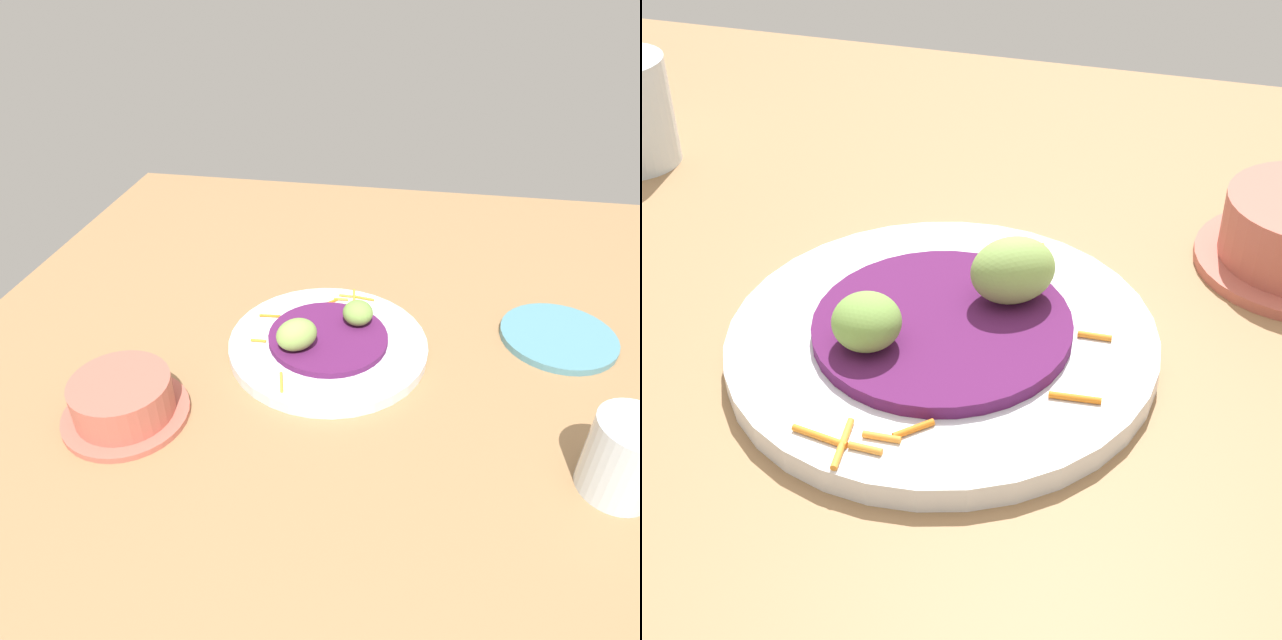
{
  "view_description": "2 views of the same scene",
  "coord_description": "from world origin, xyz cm",
  "views": [
    {
      "loc": [
        -7.51,
        66.99,
        50.78
      ],
      "look_at": [
        3.49,
        3.82,
        6.11
      ],
      "focal_mm": 32.2,
      "sensor_mm": 36.0,
      "label": 1
    },
    {
      "loc": [
        16.78,
        -40.96,
        40.12
      ],
      "look_at": [
        3.68,
        4.11,
        5.48
      ],
      "focal_mm": 54.02,
      "sensor_mm": 36.0,
      "label": 2
    }
  ],
  "objects": [
    {
      "name": "table_surface",
      "position": [
        0.0,
        0.0,
        1.0
      ],
      "size": [
        110.0,
        110.0,
        2.0
      ],
      "primitive_type": "cube",
      "color": "#936D47",
      "rests_on": "ground"
    },
    {
      "name": "guac_scoop_left",
      "position": [
        -1.41,
        1.38,
        6.24
      ],
      "size": [
        5.26,
        5.26,
        3.38
      ],
      "primitive_type": "ellipsoid",
      "rotation": [
        0.0,
        0.0,
        0.3
      ],
      "color": "#759E47",
      "rests_on": "cabbage_bed"
    },
    {
      "name": "guac_scoop_center",
      "position": [
        5.76,
        8.45,
        6.72
      ],
      "size": [
        6.87,
        6.51,
        4.34
      ],
      "primitive_type": "ellipsoid",
      "rotation": [
        0.0,
        0.0,
        2.17
      ],
      "color": "#84A851",
      "rests_on": "cabbage_bed"
    },
    {
      "name": "carrot_garnish",
      "position": [
        4.02,
        -0.43,
        3.86
      ],
      "size": [
        16.03,
        24.82,
        0.4
      ],
      "color": "orange",
      "rests_on": "main_plate"
    },
    {
      "name": "main_plate",
      "position": [
        2.18,
        4.92,
        2.83
      ],
      "size": [
        27.15,
        27.15,
        1.66
      ],
      "primitive_type": "cylinder",
      "color": "silver",
      "rests_on": "table_surface"
    },
    {
      "name": "cabbage_bed",
      "position": [
        2.18,
        4.92,
        4.1
      ],
      "size": [
        16.33,
        16.33,
        0.89
      ],
      "primitive_type": "cylinder",
      "color": "#51194C",
      "rests_on": "main_plate"
    }
  ]
}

